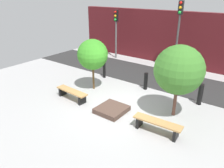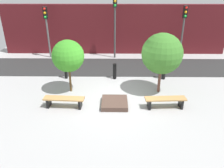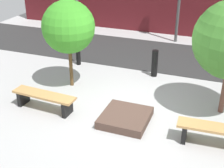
{
  "view_description": "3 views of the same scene",
  "coord_description": "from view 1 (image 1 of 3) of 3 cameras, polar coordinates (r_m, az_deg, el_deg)",
  "views": [
    {
      "loc": [
        4.8,
        -6.8,
        4.68
      ],
      "look_at": [
        -0.45,
        0.18,
        0.94
      ],
      "focal_mm": 35.0,
      "sensor_mm": 36.0,
      "label": 1
    },
    {
      "loc": [
        -0.01,
        -8.76,
        4.96
      ],
      "look_at": [
        -0.11,
        -0.49,
        1.05
      ],
      "focal_mm": 35.0,
      "sensor_mm": 36.0,
      "label": 2
    },
    {
      "loc": [
        2.02,
        -6.63,
        4.23
      ],
      "look_at": [
        -0.37,
        -0.4,
        0.95
      ],
      "focal_mm": 50.0,
      "sensor_mm": 36.0,
      "label": 3
    }
  ],
  "objects": [
    {
      "name": "bench_right",
      "position": [
        7.99,
        11.73,
        -10.29
      ],
      "size": [
        1.76,
        0.5,
        0.47
      ],
      "rotation": [
        0.0,
        0.0,
        0.06
      ],
      "color": "black",
      "rests_on": "ground"
    },
    {
      "name": "bollard_left",
      "position": [
        11.25,
        8.79,
        0.73
      ],
      "size": [
        0.2,
        0.2,
        0.87
      ],
      "primitive_type": "cylinder",
      "color": "black",
      "rests_on": "ground"
    },
    {
      "name": "planter_bed",
      "position": [
        9.19,
        -0.07,
        -6.68
      ],
      "size": [
        1.13,
        1.19,
        0.2
      ],
      "primitive_type": "cube",
      "color": "#4C372E",
      "rests_on": "ground"
    },
    {
      "name": "ground_plane",
      "position": [
        9.55,
        1.51,
        -6.17
      ],
      "size": [
        18.0,
        18.0,
        0.0
      ],
      "primitive_type": "plane",
      "color": "#A1A1A1"
    },
    {
      "name": "bollard_far_left",
      "position": [
        12.63,
        -2.05,
        3.73
      ],
      "size": [
        0.16,
        0.16,
        0.95
      ],
      "primitive_type": "cylinder",
      "color": "black",
      "rests_on": "ground"
    },
    {
      "name": "tree_behind_right_bench",
      "position": [
        8.57,
        17.08,
        3.51
      ],
      "size": [
        1.89,
        1.89,
        2.89
      ],
      "color": "brown",
      "rests_on": "ground"
    },
    {
      "name": "bench_left",
      "position": [
        10.27,
        -10.45,
        -2.31
      ],
      "size": [
        1.76,
        0.5,
        0.45
      ],
      "rotation": [
        0.0,
        0.0,
        -0.06
      ],
      "color": "black",
      "rests_on": "ground"
    },
    {
      "name": "bollard_center",
      "position": [
        10.36,
        22.07,
        -2.51
      ],
      "size": [
        0.21,
        0.21,
        0.97
      ],
      "primitive_type": "cylinder",
      "color": "black",
      "rests_on": "ground"
    },
    {
      "name": "tree_behind_left_bench",
      "position": [
        10.76,
        -5.09,
        7.65
      ],
      "size": [
        1.5,
        1.5,
        2.57
      ],
      "color": "brown",
      "rests_on": "ground"
    },
    {
      "name": "traffic_light_mid_west",
      "position": [
        13.95,
        17.07,
        14.72
      ],
      "size": [
        0.28,
        0.27,
        4.18
      ],
      "color": "#474747",
      "rests_on": "ground"
    },
    {
      "name": "building_facade",
      "position": [
        15.21,
        18.18,
        10.96
      ],
      "size": [
        16.2,
        0.5,
        3.5
      ],
      "primitive_type": "cube",
      "color": "#511419",
      "rests_on": "ground"
    },
    {
      "name": "traffic_light_west",
      "position": [
        16.18,
        1.04,
        15.05
      ],
      "size": [
        0.28,
        0.27,
        3.45
      ],
      "color": "#606060",
      "rests_on": "ground"
    },
    {
      "name": "road_strip",
      "position": [
        12.96,
        12.62,
        1.45
      ],
      "size": [
        18.0,
        3.19,
        0.01
      ],
      "primitive_type": "cube",
      "color": "#292929",
      "rests_on": "ground"
    }
  ]
}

